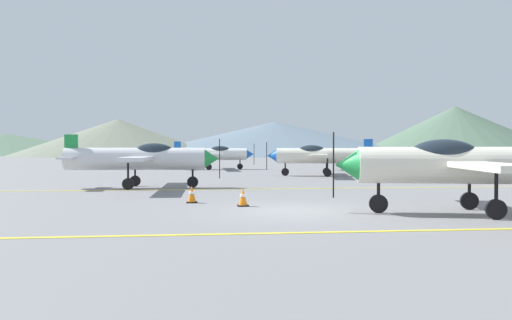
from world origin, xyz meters
TOP-DOWN VIEW (x-y plane):
  - ground_plane at (0.00, 0.00)m, footprint 400.00×400.00m
  - apron_line_near at (0.00, -3.73)m, footprint 80.00×0.16m
  - apron_line_far at (0.00, 8.00)m, footprint 80.00×0.16m
  - airplane_near at (4.62, -1.14)m, footprint 7.36×8.39m
  - airplane_mid at (-5.60, 9.26)m, footprint 7.25×8.36m
  - airplane_far at (5.20, 18.48)m, footprint 7.36×8.38m
  - airplane_back at (-1.81, 29.89)m, footprint 7.26×8.37m
  - car_sedan at (11.00, 26.65)m, footprint 4.66×3.33m
  - traffic_cone_front at (-3.10, 2.58)m, footprint 0.36×0.36m
  - traffic_cone_side at (-1.44, 1.40)m, footprint 0.36×0.36m
  - hill_left at (-67.83, 155.44)m, footprint 80.53×80.53m
  - hill_centerleft at (-25.61, 120.49)m, footprint 55.38×55.38m
  - hill_centerright at (18.50, 131.11)m, footprint 86.67×86.67m
  - hill_right at (66.85, 115.09)m, footprint 56.80×56.80m

SIDE VIEW (x-z plane):
  - ground_plane at x=0.00m, z-range 0.00..0.00m
  - apron_line_near at x=0.00m, z-range 0.00..0.01m
  - apron_line_far at x=0.00m, z-range 0.00..0.01m
  - traffic_cone_front at x=-3.10m, z-range -0.01..0.58m
  - traffic_cone_side at x=-1.44m, z-range -0.01..0.58m
  - car_sedan at x=11.00m, z-range 0.03..1.65m
  - airplane_near at x=4.62m, z-range 0.16..2.67m
  - airplane_mid at x=-5.60m, z-range 0.16..2.67m
  - airplane_far at x=5.20m, z-range 0.16..2.67m
  - airplane_back at x=-1.81m, z-range 0.16..2.67m
  - hill_left at x=-67.83m, z-range 0.00..7.03m
  - hill_centerleft at x=-25.61m, z-range 0.00..9.91m
  - hill_centerright at x=18.50m, z-range 0.00..10.01m
  - hill_right at x=66.85m, z-range 0.00..13.74m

